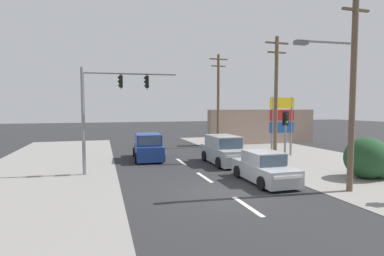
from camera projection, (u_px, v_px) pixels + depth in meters
The scene contains 17 objects.
ground_plane at pixel (226, 192), 13.35m from camera, with size 140.00×140.00×0.00m, color #28282B.
lane_dash_near at pixel (247, 206), 11.43m from camera, with size 0.20×2.40×0.01m, color silver.
lane_dash_mid at pixel (204, 177), 16.21m from camera, with size 0.20×2.40×0.01m, color silver.
lane_dash_far at pixel (181, 162), 20.99m from camera, with size 0.20×2.40×0.01m, color silver.
kerb_right_verge at pixel (352, 171), 17.84m from camera, with size 10.00×44.00×0.02m, color gray.
kerb_left_verge at pixel (35, 184), 14.72m from camera, with size 8.00×40.00×0.02m, color gray.
utility_pole_foreground_right at pixel (350, 82), 13.13m from camera, with size 3.78×0.49×9.10m.
utility_pole_midground_right at pixel (276, 96), 21.06m from camera, with size 1.80×0.26×8.73m.
utility_pole_background_right at pixel (218, 99), 28.51m from camera, with size 1.80×0.26×8.82m.
traffic_signal_mast at pixel (107, 101), 16.79m from camera, with size 5.27×0.64×6.00m.
pedestal_signal_right_kerb at pixel (285, 131), 17.65m from camera, with size 0.44×0.30×3.56m.
shopping_plaza_sign at pixel (282, 118), 23.31m from camera, with size 2.10×0.16×4.60m.
roadside_bush at pixel (369, 159), 15.88m from camera, with size 2.45×2.10×2.21m.
shopfront_wall_far at pixel (262, 127), 31.68m from camera, with size 12.00×1.00×3.60m, color gray.
sedan_kerbside_parked at pixel (264, 168), 15.14m from camera, with size 1.92×4.26×1.56m.
suv_receding_far at pixel (224, 151), 20.17m from camera, with size 2.10×4.56×1.90m.
suv_crossing_left at pixel (148, 147), 21.82m from camera, with size 2.26×4.63×1.90m.
Camera 1 is at (-5.25, -12.13, 3.74)m, focal length 28.00 mm.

